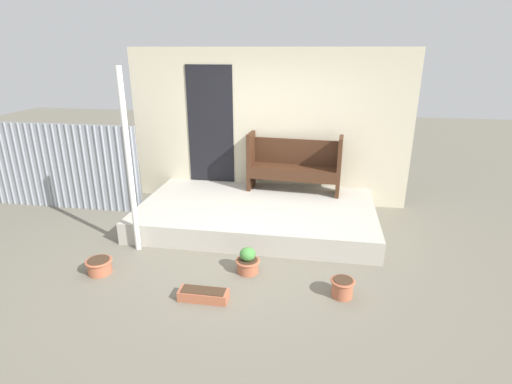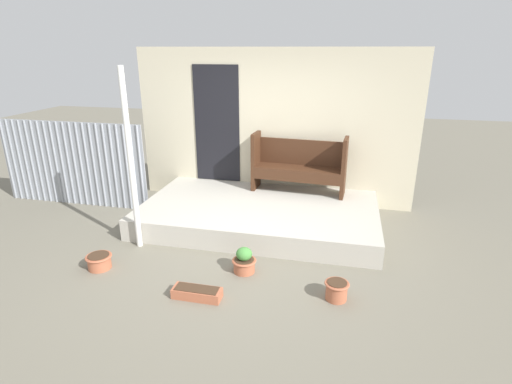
# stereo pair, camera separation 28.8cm
# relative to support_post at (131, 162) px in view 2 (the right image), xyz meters

# --- Properties ---
(ground_plane) EXTENTS (24.00, 24.00, 0.00)m
(ground_plane) POSITION_rel_support_post_xyz_m (1.46, 0.06, -1.20)
(ground_plane) COLOR #706B5B
(porch_slab) EXTENTS (3.56, 2.05, 0.32)m
(porch_slab) POSITION_rel_support_post_xyz_m (1.46, 1.09, -1.04)
(porch_slab) COLOR #B7B2A5
(porch_slab) RESTS_ON ground_plane
(house_wall) EXTENTS (4.76, 0.08, 2.60)m
(house_wall) POSITION_rel_support_post_xyz_m (1.42, 2.14, 0.11)
(house_wall) COLOR beige
(house_wall) RESTS_ON ground_plane
(fence_corrugated) EXTENTS (2.69, 0.05, 1.44)m
(fence_corrugated) POSITION_rel_support_post_xyz_m (-1.83, 1.21, -0.47)
(fence_corrugated) COLOR gray
(fence_corrugated) RESTS_ON ground_plane
(support_post) EXTENTS (0.08, 0.08, 2.39)m
(support_post) POSITION_rel_support_post_xyz_m (0.00, 0.00, 0.00)
(support_post) COLOR white
(support_post) RESTS_ON ground_plane
(bench) EXTENTS (1.54, 0.51, 0.96)m
(bench) POSITION_rel_support_post_xyz_m (1.96, 1.83, -0.39)
(bench) COLOR #422616
(bench) RESTS_ON porch_slab
(flower_pot_left) EXTENTS (0.32, 0.32, 0.18)m
(flower_pot_left) POSITION_rel_support_post_xyz_m (-0.19, -0.66, -1.09)
(flower_pot_left) COLOR #B26042
(flower_pot_left) RESTS_ON ground_plane
(flower_pot_middle) EXTENTS (0.30, 0.30, 0.32)m
(flower_pot_middle) POSITION_rel_support_post_xyz_m (1.58, -0.34, -1.05)
(flower_pot_middle) COLOR #B26042
(flower_pot_middle) RESTS_ON ground_plane
(flower_pot_right) EXTENTS (0.27, 0.27, 0.21)m
(flower_pot_right) POSITION_rel_support_post_xyz_m (2.70, -0.67, -1.08)
(flower_pot_right) COLOR #B26042
(flower_pot_right) RESTS_ON ground_plane
(planter_box_rect) EXTENTS (0.54, 0.19, 0.12)m
(planter_box_rect) POSITION_rel_support_post_xyz_m (1.22, -0.98, -1.14)
(planter_box_rect) COLOR #B26042
(planter_box_rect) RESTS_ON ground_plane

